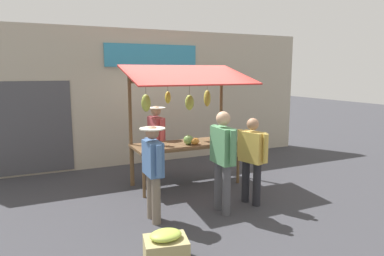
% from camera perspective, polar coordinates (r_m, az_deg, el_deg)
% --- Properties ---
extents(ground_plane, '(40.00, 40.00, 0.00)m').
position_cam_1_polar(ground_plane, '(7.52, -0.98, -9.10)').
color(ground_plane, '#38383D').
extents(street_backdrop, '(9.00, 0.30, 3.40)m').
position_cam_1_polar(street_backdrop, '(9.19, -6.97, 5.01)').
color(street_backdrop, '#B2A893').
rests_on(street_backdrop, ground).
extents(market_stall, '(2.50, 1.46, 2.50)m').
position_cam_1_polar(market_stall, '(7.21, -1.09, 2.65)').
color(market_stall, brown).
rests_on(market_stall, ground).
extents(vendor_with_sunhat, '(0.42, 0.69, 1.61)m').
position_cam_1_polar(vendor_with_sunhat, '(7.83, -5.83, -1.25)').
color(vendor_with_sunhat, navy).
rests_on(vendor_with_sunhat, ground).
extents(shopper_in_striped_shirt, '(0.34, 0.65, 1.56)m').
position_cam_1_polar(shopper_in_striped_shirt, '(6.32, 9.72, -4.40)').
color(shopper_in_striped_shirt, '#232328').
rests_on(shopper_in_striped_shirt, ground).
extents(shopper_in_grey_tee, '(0.40, 0.67, 1.54)m').
position_cam_1_polar(shopper_in_grey_tee, '(5.54, -6.36, -6.24)').
color(shopper_in_grey_tee, '#726656').
rests_on(shopper_in_grey_tee, ground).
extents(shopper_with_shopping_bag, '(0.23, 0.73, 1.72)m').
position_cam_1_polar(shopper_with_shopping_bag, '(5.84, 5.02, -4.27)').
color(shopper_with_shopping_bag, '#4C4C51').
rests_on(shopper_with_shopping_bag, ground).
extents(produce_crate_near, '(0.61, 0.51, 0.42)m').
position_cam_1_polar(produce_crate_near, '(4.63, -4.27, -18.83)').
color(produce_crate_near, tan).
rests_on(produce_crate_near, ground).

